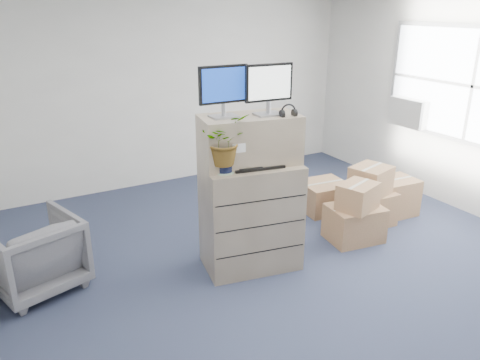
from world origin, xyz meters
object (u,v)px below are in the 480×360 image
object	(u,v)px
monitor_left	(224,89)
monitor_right	(269,87)
water_bottle	(261,147)
office_chair	(34,251)
potted_plant	(224,146)
keyboard	(257,166)
filing_cabinet_lower	(251,216)

from	to	relation	value
monitor_left	monitor_right	distance (m)	0.45
monitor_right	water_bottle	xyz separation A→B (m)	(-0.05, 0.04, -0.62)
monitor_right	office_chair	xyz separation A→B (m)	(-2.27, 0.67, -1.52)
monitor_left	monitor_right	xyz separation A→B (m)	(0.43, -0.12, 0.00)
monitor_right	potted_plant	world-z (taller)	monitor_right
keyboard	office_chair	distance (m)	2.36
monitor_left	monitor_right	size ratio (longest dim) A/B	0.99
monitor_right	water_bottle	distance (m)	0.62
monitor_right	potted_plant	bearing A→B (deg)	-170.51
keyboard	office_chair	bearing A→B (deg)	169.94
filing_cabinet_lower	potted_plant	xyz separation A→B (m)	(-0.35, -0.08, 0.84)
filing_cabinet_lower	keyboard	bearing A→B (deg)	-78.31
filing_cabinet_lower	office_chair	distance (m)	2.20
filing_cabinet_lower	water_bottle	xyz separation A→B (m)	(0.13, 0.03, 0.74)
potted_plant	office_chair	xyz separation A→B (m)	(-1.74, 0.73, -1.01)
potted_plant	monitor_left	bearing A→B (deg)	61.68
monitor_left	office_chair	distance (m)	2.45
monitor_left	monitor_right	world-z (taller)	monitor_right
filing_cabinet_lower	water_bottle	bearing A→B (deg)	20.83
monitor_right	water_bottle	world-z (taller)	monitor_right
filing_cabinet_lower	monitor_left	world-z (taller)	monitor_left
filing_cabinet_lower	keyboard	distance (m)	0.60
keyboard	office_chair	world-z (taller)	keyboard
water_bottle	potted_plant	world-z (taller)	potted_plant
monitor_right	keyboard	bearing A→B (deg)	-149.26
filing_cabinet_lower	potted_plant	distance (m)	0.92
filing_cabinet_lower	potted_plant	world-z (taller)	potted_plant
potted_plant	office_chair	bearing A→B (deg)	157.36
keyboard	water_bottle	xyz separation A→B (m)	(0.13, 0.14, 0.14)
water_bottle	monitor_left	bearing A→B (deg)	168.45
monitor_right	potted_plant	size ratio (longest dim) A/B	0.85
filing_cabinet_lower	monitor_left	distance (m)	1.38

